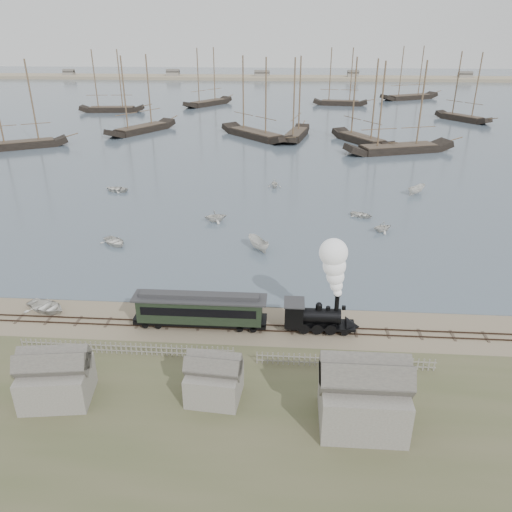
{
  "coord_description": "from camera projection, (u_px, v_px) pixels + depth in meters",
  "views": [
    {
      "loc": [
        7.39,
        -42.44,
        26.23
      ],
      "look_at": [
        3.89,
        6.95,
        3.5
      ],
      "focal_mm": 35.0,
      "sensor_mm": 36.0,
      "label": 1
    }
  ],
  "objects": [
    {
      "name": "far_spit",
      "position": [
        280.0,
        79.0,
        276.52
      ],
      "size": [
        500.0,
        20.0,
        1.8
      ],
      "primitive_type": "cube",
      "color": "tan",
      "rests_on": "ground"
    },
    {
      "name": "shed_mid",
      "position": [
        215.0,
        397.0,
        38.89
      ],
      "size": [
        4.0,
        3.5,
        3.6
      ],
      "primitive_type": null,
      "color": "slate",
      "rests_on": "ground"
    },
    {
      "name": "rowboat_1",
      "position": [
        216.0,
        216.0,
        73.5
      ],
      "size": [
        3.74,
        4.04,
        1.76
      ],
      "primitive_type": "imported",
      "rotation": [
        0.0,
        0.0,
        1.87
      ],
      "color": "silver",
      "rests_on": "harbor_water"
    },
    {
      "name": "rowboat_3",
      "position": [
        361.0,
        215.0,
        75.54
      ],
      "size": [
        3.83,
        4.19,
        0.71
      ],
      "primitive_type": "imported",
      "rotation": [
        0.0,
        0.0,
        1.05
      ],
      "color": "silver",
      "rests_on": "harbor_water"
    },
    {
      "name": "beached_dinghy",
      "position": [
        46.0,
        307.0,
        50.57
      ],
      "size": [
        4.6,
        5.29,
        0.92
      ],
      "primitive_type": "imported",
      "rotation": [
        0.0,
        0.0,
        1.18
      ],
      "color": "silver",
      "rests_on": "ground"
    },
    {
      "name": "rowboat_5",
      "position": [
        416.0,
        190.0,
        85.81
      ],
      "size": [
        3.74,
        4.03,
        1.55
      ],
      "primitive_type": "imported",
      "rotation": [
        0.0,
        0.0,
        2.28
      ],
      "color": "silver",
      "rests_on": "harbor_water"
    },
    {
      "name": "schooner_0",
      "position": [
        16.0,
        105.0,
        114.69
      ],
      "size": [
        19.25,
        13.67,
        20.0
      ],
      "primitive_type": null,
      "rotation": [
        0.0,
        0.0,
        0.52
      ],
      "color": "black",
      "rests_on": "harbor_water"
    },
    {
      "name": "rowboat_4",
      "position": [
        382.0,
        227.0,
        69.89
      ],
      "size": [
        3.47,
        3.66,
        1.52
      ],
      "primitive_type": "imported",
      "rotation": [
        0.0,
        0.0,
        5.15
      ],
      "color": "silver",
      "rests_on": "harbor_water"
    },
    {
      "name": "rowboat_6",
      "position": [
        116.0,
        189.0,
        87.4
      ],
      "size": [
        3.99,
        4.82,
        0.86
      ],
      "primitive_type": "imported",
      "rotation": [
        0.0,
        0.0,
        4.44
      ],
      "color": "silver",
      "rests_on": "harbor_water"
    },
    {
      "name": "schooner_3",
      "position": [
        297.0,
        98.0,
        125.33
      ],
      "size": [
        8.14,
        19.76,
        20.0
      ],
      "primitive_type": null,
      "rotation": [
        0.0,
        0.0,
        1.37
      ],
      "color": "black",
      "rests_on": "harbor_water"
    },
    {
      "name": "schooner_7",
      "position": [
        207.0,
        77.0,
        179.79
      ],
      "size": [
        16.54,
        21.0,
        20.0
      ],
      "primitive_type": null,
      "rotation": [
        0.0,
        0.0,
        0.97
      ],
      "color": "black",
      "rests_on": "harbor_water"
    },
    {
      "name": "picket_fence_west",
      "position": [
        127.0,
        354.0,
        43.96
      ],
      "size": [
        19.0,
        0.1,
        1.2
      ],
      "primitive_type": null,
      "color": "slate",
      "rests_on": "ground"
    },
    {
      "name": "rowboat_2",
      "position": [
        258.0,
        244.0,
        64.2
      ],
      "size": [
        4.25,
        3.64,
        1.59
      ],
      "primitive_type": "imported",
      "rotation": [
        0.0,
        0.0,
        3.76
      ],
      "color": "silver",
      "rests_on": "harbor_water"
    },
    {
      "name": "passenger_coach",
      "position": [
        200.0,
        308.0,
        47.31
      ],
      "size": [
        12.67,
        2.44,
        3.08
      ],
      "color": "black",
      "rests_on": "ground"
    },
    {
      "name": "rail_track",
      "position": [
        209.0,
        326.0,
        48.06
      ],
      "size": [
        120.0,
        1.8,
        0.16
      ],
      "color": "#35261D",
      "rests_on": "ground"
    },
    {
      "name": "shed_left",
      "position": [
        60.0,
        398.0,
        38.75
      ],
      "size": [
        5.0,
        4.0,
        4.1
      ],
      "primitive_type": null,
      "color": "slate",
      "rests_on": "ground"
    },
    {
      "name": "schooner_1",
      "position": [
        138.0,
        94.0,
        132.68
      ],
      "size": [
        15.91,
        22.24,
        20.0
      ],
      "primitive_type": null,
      "rotation": [
        0.0,
        0.0,
        1.04
      ],
      "color": "black",
      "rests_on": "harbor_water"
    },
    {
      "name": "picket_fence_east",
      "position": [
        345.0,
        367.0,
        42.29
      ],
      "size": [
        15.0,
        0.1,
        1.2
      ],
      "primitive_type": null,
      "color": "slate",
      "rests_on": "ground"
    },
    {
      "name": "schooner_4",
      "position": [
        403.0,
        107.0,
        110.69
      ],
      "size": [
        26.18,
        13.71,
        20.0
      ],
      "primitive_type": null,
      "rotation": [
        0.0,
        0.0,
        0.32
      ],
      "color": "black",
      "rests_on": "harbor_water"
    },
    {
      "name": "shed_right",
      "position": [
        360.0,
        423.0,
        36.37
      ],
      "size": [
        6.0,
        5.0,
        5.1
      ],
      "primitive_type": null,
      "color": "slate",
      "rests_on": "ground"
    },
    {
      "name": "schooner_8",
      "position": [
        342.0,
        77.0,
        180.05
      ],
      "size": [
        20.07,
        6.88,
        20.0
      ],
      "primitive_type": null,
      "rotation": [
        0.0,
        0.0,
        -0.12
      ],
      "color": "black",
      "rests_on": "harbor_water"
    },
    {
      "name": "rowboat_7",
      "position": [
        275.0,
        184.0,
        89.26
      ],
      "size": [
        3.09,
        2.75,
        1.48
      ],
      "primitive_type": "imported",
      "rotation": [
        0.0,
        0.0,
        0.13
      ],
      "color": "silver",
      "rests_on": "harbor_water"
    },
    {
      "name": "schooner_10",
      "position": [
        365.0,
        101.0,
        120.02
      ],
      "size": [
        14.47,
        19.99,
        20.0
      ],
      "primitive_type": null,
      "rotation": [
        0.0,
        0.0,
        -1.04
      ],
      "color": "black",
      "rests_on": "harbor_water"
    },
    {
      "name": "harbor_water",
      "position": [
        275.0,
        98.0,
        203.99
      ],
      "size": [
        600.0,
        336.0,
        0.06
      ],
      "primitive_type": "cube",
      "color": "#445462",
      "rests_on": "ground"
    },
    {
      "name": "schooner_5",
      "position": [
        468.0,
        87.0,
        149.21
      ],
      "size": [
        14.14,
        17.34,
        20.0
      ],
      "primitive_type": null,
      "rotation": [
        0.0,
        0.0,
        -0.95
      ],
      "color": "black",
      "rests_on": "harbor_water"
    },
    {
      "name": "rowboat_0",
      "position": [
        115.0,
        242.0,
        65.88
      ],
      "size": [
        4.89,
        5.0,
        0.85
      ],
      "primitive_type": "imported",
      "rotation": [
        0.0,
        0.0,
        0.85
      ],
      "color": "silver",
      "rests_on": "harbor_water"
    },
    {
      "name": "schooner_9",
      "position": [
        412.0,
        73.0,
        195.4
      ],
      "size": [
        24.91,
        16.69,
        20.0
      ],
      "primitive_type": null,
      "rotation": [
        0.0,
        0.0,
        0.48
      ],
      "color": "black",
      "rests_on": "harbor_water"
    },
    {
      "name": "schooner_6",
      "position": [
        109.0,
        81.0,
        165.55
      ],
      "size": [
        21.73,
        7.24,
        20.0
      ],
      "primitive_type": null,
      "rotation": [
        0.0,
        0.0,
        0.11
      ],
      "color": "black",
      "rests_on": "harbor_water"
    },
    {
      "name": "locomotive",
      "position": [
        330.0,
        293.0,
        45.63
      ],
      "size": [
        7.17,
        2.68,
        8.94
      ],
      "color": "black",
      "rests_on": "ground"
    },
    {
      "name": "schooner_2",
      "position": [
        255.0,
        98.0,
        125.85
      ],
      "size": [
        20.45,
        21.87,
        20.0
      ],
      "primitive_type": null,
      "rotation": [
        0.0,
        0.0,
        -0.84
      ],
      "color": "black",
      "rests_on": "harbor_water"
    },
    {
      "name": "ground",
      "position": [
        212.0,
        315.0,
        49.89
      ],
      "size": [
        600.0,
        600.0,
        0.0
      ],
      "primitive_type": "plane",
      "color": "gray",
      "rests_on": "ground"
    }
  ]
}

